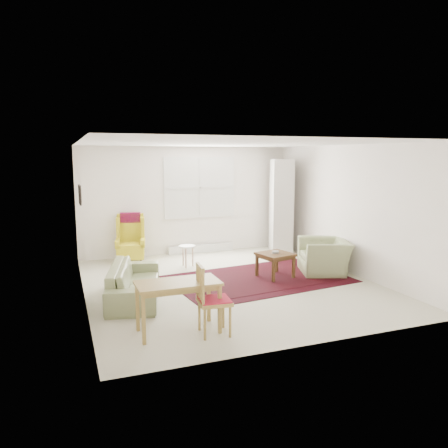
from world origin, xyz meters
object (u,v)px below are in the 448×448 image
object	(u,v)px
sofa	(134,275)
wingback_chair	(130,238)
desk	(178,307)
coffee_table	(275,265)
armchair	(324,253)
cabinet	(281,206)
desk_chair	(214,299)
stool	(187,256)

from	to	relation	value
sofa	wingback_chair	world-z (taller)	wingback_chair
desk	coffee_table	bearing A→B (deg)	38.29
wingback_chair	desk	size ratio (longest dim) A/B	0.97
armchair	cabinet	bearing A→B (deg)	-162.83
coffee_table	desk_chair	xyz separation A→B (m)	(-1.95, -2.09, 0.22)
stool	desk_chair	distance (m)	3.54
sofa	coffee_table	distance (m)	2.70
sofa	wingback_chair	size ratio (longest dim) A/B	1.82
armchair	wingback_chair	world-z (taller)	wingback_chair
armchair	desk	world-z (taller)	armchair
armchair	desk	bearing A→B (deg)	-42.28
sofa	stool	bearing A→B (deg)	-26.02
armchair	coffee_table	size ratio (longest dim) A/B	1.73
coffee_table	cabinet	size ratio (longest dim) A/B	0.26
desk	sofa	bearing A→B (deg)	101.04
coffee_table	desk_chair	distance (m)	2.87
coffee_table	stool	world-z (taller)	coffee_table
coffee_table	desk	xyz separation A→B (m)	(-2.37, -1.87, 0.10)
stool	desk_chair	bearing A→B (deg)	-100.09
armchair	coffee_table	distance (m)	1.09
armchair	coffee_table	world-z (taller)	armchair
cabinet	desk_chair	bearing A→B (deg)	-107.80
coffee_table	armchair	bearing A→B (deg)	-0.64
stool	desk_chair	xyz separation A→B (m)	(-0.62, -3.48, 0.24)
coffee_table	wingback_chair	bearing A→B (deg)	136.06
wingback_chair	coffee_table	size ratio (longest dim) A/B	1.79
wingback_chair	cabinet	xyz separation A→B (m)	(3.51, -0.33, 0.58)
coffee_table	desk_chair	size ratio (longest dim) A/B	0.63
wingback_chair	coffee_table	bearing A→B (deg)	-32.38
desk_chair	armchair	bearing A→B (deg)	-50.19
sofa	desk	world-z (taller)	sofa
stool	cabinet	xyz separation A→B (m)	(2.48, 0.56, 0.88)
desk	desk_chair	xyz separation A→B (m)	(0.42, -0.22, 0.12)
armchair	desk	xyz separation A→B (m)	(-3.45, -1.86, -0.05)
stool	cabinet	size ratio (longest dim) A/B	0.21
armchair	coffee_table	xyz separation A→B (m)	(-1.07, 0.01, -0.16)
sofa	desk_chair	xyz separation A→B (m)	(0.73, -1.82, 0.08)
wingback_chair	desk_chair	world-z (taller)	wingback_chair
desk	armchair	bearing A→B (deg)	28.36
coffee_table	stool	distance (m)	1.92
desk	desk_chair	bearing A→B (deg)	-27.44
sofa	desk_chair	distance (m)	1.96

